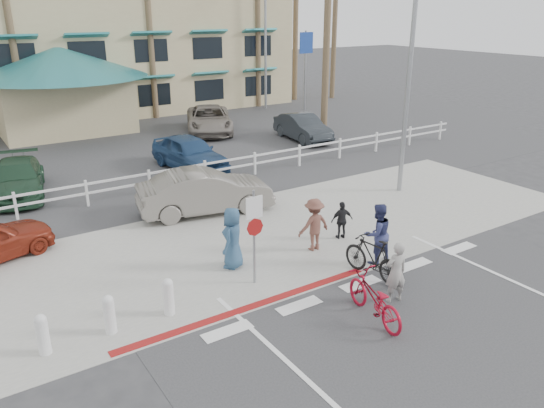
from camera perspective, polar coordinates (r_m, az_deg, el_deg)
ground at (r=13.99m, az=11.15°, el=-9.45°), size 140.00×140.00×0.00m
bike_path at (r=12.87m, az=17.46°, el=-12.90°), size 12.00×16.00×0.01m
sidewalk_plaza at (r=17.09m, az=0.67°, el=-3.29°), size 22.00×7.00×0.01m
cross_street at (r=20.30m, az=-5.64°, el=0.51°), size 40.00×5.00×0.01m
parking_lot at (r=28.72m, az=-14.60°, el=5.89°), size 50.00×16.00×0.01m
curb_red at (r=13.18m, az=-2.21°, el=-10.98°), size 7.00×0.25×0.02m
rail_fence at (r=22.05m, az=-6.97°, el=3.44°), size 29.40×0.16×1.00m
building at (r=40.94m, az=-18.93°, el=17.64°), size 28.00×16.00×11.30m
sign_post at (r=13.60m, az=-1.95°, el=-3.10°), size 0.50×0.10×2.90m
bollard_0 at (r=12.90m, az=-11.08°, el=-9.75°), size 0.26×0.26×0.95m
bollard_1 at (r=12.54m, az=-17.09°, el=-11.28°), size 0.26×0.26×0.95m
bollard_2 at (r=12.33m, az=-23.44°, el=-12.74°), size 0.26×0.26×0.95m
streetlight_0 at (r=20.83m, az=14.53°, el=13.23°), size 0.60×2.00×9.00m
streetlight_1 at (r=38.60m, az=-0.71°, el=17.23°), size 0.60×2.00×9.50m
info_sign at (r=38.25m, az=3.57°, el=14.24°), size 1.20×0.16×5.60m
palm_3 at (r=33.82m, az=-26.67°, el=18.59°), size 4.00×4.00×14.00m
palm_5 at (r=35.83m, az=-13.15°, el=19.30°), size 4.00×4.00×13.00m
palm_7 at (r=39.39m, az=-1.56°, el=20.56°), size 4.00×4.00×14.00m
palm_9 at (r=43.49m, az=6.80°, el=19.76°), size 4.00×4.00×13.00m
palm_11 at (r=31.46m, az=6.03°, el=20.52°), size 4.00×4.00×14.00m
bike_red at (r=12.67m, az=10.91°, el=-9.96°), size 1.04×2.16×1.09m
rider_red at (r=13.40m, az=13.18°, el=-7.17°), size 0.64×0.49×1.58m
bike_black at (r=14.50m, az=10.81°, el=-5.69°), size 0.77×2.00×1.17m
rider_black at (r=15.23m, az=11.25°, el=-3.15°), size 0.93×0.75×1.78m
pedestrian_a at (r=15.81m, az=4.53°, el=-2.22°), size 1.06×0.62×1.62m
pedestrian_child at (r=16.74m, az=7.53°, el=-1.75°), size 0.77×0.49×1.23m
pedestrian_b at (r=14.72m, az=-4.25°, el=-3.67°), size 1.02×0.98×1.76m
car_white_sedan at (r=18.82m, az=-7.19°, el=1.33°), size 4.94×2.54×1.55m
lot_car_1 at (r=22.71m, az=-25.71°, el=2.47°), size 2.73×4.87×1.33m
lot_car_2 at (r=24.12m, az=-8.87°, el=5.48°), size 2.28×4.68×1.54m
lot_car_3 at (r=29.35m, az=3.33°, el=8.23°), size 1.97×4.44×1.42m
lot_car_5 at (r=31.41m, az=-6.78°, el=9.02°), size 4.51×5.98×1.51m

